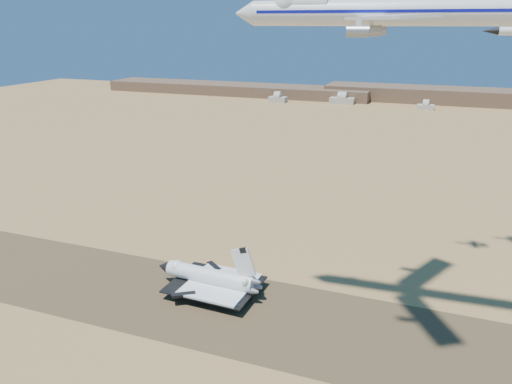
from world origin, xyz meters
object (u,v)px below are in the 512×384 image
(shuttle, at_px, (209,278))
(chase_jet_e, at_px, (459,14))
(carrier_747, at_px, (374,12))
(crew_c, at_px, (224,303))
(crew_a, at_px, (226,305))
(crew_b, at_px, (218,302))

(shuttle, xyz_separation_m, chase_jet_e, (76.12, 47.28, 93.00))
(carrier_747, xyz_separation_m, crew_c, (-45.38, -0.87, -97.46))
(carrier_747, height_order, crew_a, carrier_747)
(shuttle, bearing_deg, carrier_747, -4.28)
(carrier_747, bearing_deg, shuttle, 170.28)
(crew_b, distance_m, chase_jet_e, 131.73)
(carrier_747, bearing_deg, crew_c, 177.88)
(shuttle, xyz_separation_m, crew_a, (10.22, -8.20, -4.71))
(crew_a, bearing_deg, crew_c, 69.47)
(carrier_747, relative_size, crew_a, 49.46)
(chase_jet_e, bearing_deg, shuttle, -153.67)
(carrier_747, height_order, crew_c, carrier_747)
(carrier_747, xyz_separation_m, chase_jet_e, (21.63, 53.49, 0.16))
(chase_jet_e, bearing_deg, crew_c, -146.47)
(shuttle, bearing_deg, chase_jet_e, 34.07)
(shuttle, distance_m, crew_a, 13.92)
(crew_a, relative_size, crew_c, 0.90)
(crew_a, height_order, chase_jet_e, chase_jet_e)
(shuttle, relative_size, crew_b, 25.55)
(carrier_747, relative_size, crew_c, 44.72)
(carrier_747, distance_m, chase_jet_e, 57.70)
(shuttle, height_order, chase_jet_e, chase_jet_e)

